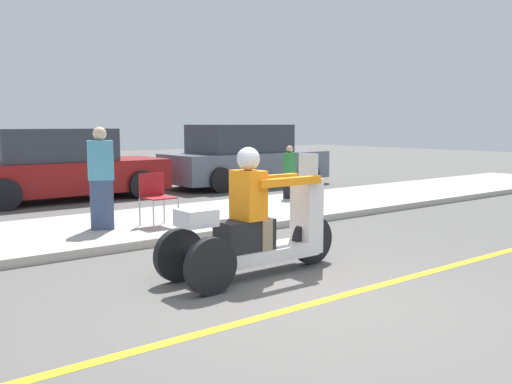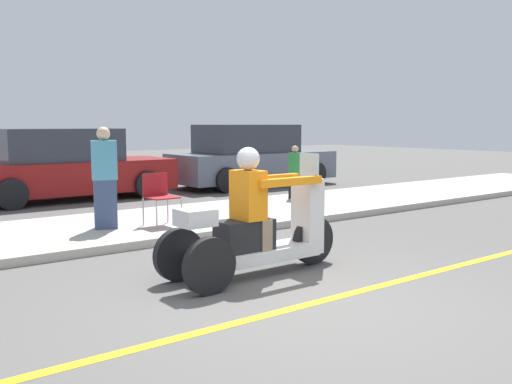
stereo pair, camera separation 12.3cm
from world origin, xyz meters
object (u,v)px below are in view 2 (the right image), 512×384
Objects in this scene: motorcycle_trike at (256,230)px; parked_car_lot_far at (66,167)px; spectator_by_tree at (105,180)px; folding_chair_curbside at (159,193)px; spectator_with_child at (295,173)px; parked_car_lot_left at (251,158)px.

parked_car_lot_far reaches higher than motorcycle_trike.
spectator_by_tree is 0.87m from folding_chair_curbside.
folding_chair_curbside is (0.34, 3.00, 0.10)m from motorcycle_trike.
parked_car_lot_far is (0.97, 4.58, -0.12)m from spectator_by_tree.
parked_car_lot_left is (1.37, 3.40, 0.12)m from spectator_with_child.
spectator_by_tree is 0.34× the size of parked_car_lot_far.
parked_car_lot_left reaches higher than spectator_by_tree.
parked_car_lot_left reaches higher than motorcycle_trike.
motorcycle_trike is 3.02m from folding_chair_curbside.
parked_car_lot_left is at bearing 41.07° from folding_chair_curbside.
motorcycle_trike reaches higher than spectator_with_child.
spectator_with_child is 3.67m from parked_car_lot_left.
folding_chair_curbside is (-3.87, -1.16, -0.04)m from spectator_with_child.
folding_chair_curbside is at bearing -92.02° from parked_car_lot_far.
spectator_by_tree is 7.44m from parked_car_lot_left.
spectator_by_tree is 1.37× the size of spectator_with_child.
spectator_by_tree is 1.90× the size of folding_chair_curbside.
spectator_with_child is at bearing -44.50° from parked_car_lot_far.
folding_chair_curbside is at bearing -14.80° from spectator_by_tree.
motorcycle_trike is at bearing -93.75° from parked_car_lot_far.
spectator_with_child is 4.04m from folding_chair_curbside.
spectator_with_child is 1.38× the size of folding_chair_curbside.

